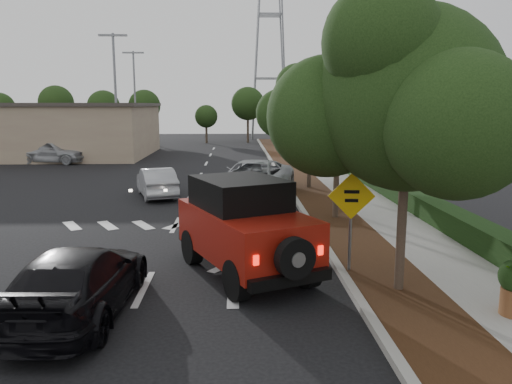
{
  "coord_description": "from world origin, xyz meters",
  "views": [
    {
      "loc": [
        2.08,
        -10.69,
        4.06
      ],
      "look_at": [
        2.63,
        3.0,
        1.65
      ],
      "focal_mm": 35.0,
      "sensor_mm": 36.0,
      "label": 1
    }
  ],
  "objects": [
    {
      "name": "black_suv_oncoming",
      "position": [
        -1.0,
        -1.32,
        0.68
      ],
      "size": [
        2.09,
        4.74,
        1.35
      ],
      "primitive_type": "imported",
      "rotation": [
        0.0,
        0.0,
        3.1
      ],
      "color": "black",
      "rests_on": "ground"
    },
    {
      "name": "silver_sedan_oncoming",
      "position": [
        -1.47,
        11.45,
        0.65
      ],
      "size": [
        2.46,
        4.16,
        1.3
      ],
      "primitive_type": "imported",
      "rotation": [
        0.0,
        0.0,
        3.44
      ],
      "color": "#ADAEB5",
      "rests_on": "ground"
    },
    {
      "name": "street_tree_far",
      "position": [
        5.6,
        13.0,
        0.0
      ],
      "size": [
        3.4,
        3.4,
        5.62
      ],
      "primitive_type": null,
      "color": "black",
      "rests_on": "ground"
    },
    {
      "name": "light_pole_b",
      "position": [
        -7.5,
        38.0,
        0.0
      ],
      "size": [
        2.0,
        0.22,
        9.0
      ],
      "primitive_type": null,
      "color": "slate",
      "rests_on": "ground"
    },
    {
      "name": "speed_hump_sign",
      "position": [
        4.8,
        0.76,
        1.64
      ],
      "size": [
        1.11,
        0.14,
        2.37
      ],
      "rotation": [
        0.0,
        0.0,
        -0.1
      ],
      "color": "slate",
      "rests_on": "ground"
    },
    {
      "name": "sidewalk",
      "position": [
        7.5,
        12.0,
        0.06
      ],
      "size": [
        2.0,
        70.0,
        0.12
      ],
      "primitive_type": "cube",
      "color": "gray",
      "rests_on": "ground"
    },
    {
      "name": "curb",
      "position": [
        4.6,
        12.0,
        0.07
      ],
      "size": [
        0.2,
        70.0,
        0.15
      ],
      "primitive_type": "cube",
      "color": "#9E9B93",
      "rests_on": "ground"
    },
    {
      "name": "red_jeep",
      "position": [
        2.21,
        1.08,
        1.17
      ],
      "size": [
        3.53,
        4.73,
        2.31
      ],
      "rotation": [
        0.0,
        0.0,
        0.43
      ],
      "color": "black",
      "rests_on": "ground"
    },
    {
      "name": "light_pole_a",
      "position": [
        -6.5,
        26.0,
        0.0
      ],
      "size": [
        2.0,
        0.22,
        9.0
      ],
      "primitive_type": null,
      "color": "slate",
      "rests_on": "ground"
    },
    {
      "name": "silver_suv_ahead",
      "position": [
        2.85,
        11.12,
        0.8
      ],
      "size": [
        4.36,
        6.33,
        1.61
      ],
      "primitive_type": "imported",
      "rotation": [
        0.0,
        0.0,
        -0.32
      ],
      "color": "#ABAFB3",
      "rests_on": "ground"
    },
    {
      "name": "planting_strip",
      "position": [
        5.6,
        12.0,
        0.06
      ],
      "size": [
        1.8,
        70.0,
        0.12
      ],
      "primitive_type": "cube",
      "color": "black",
      "rests_on": "ground"
    },
    {
      "name": "ground",
      "position": [
        0.0,
        0.0,
        0.0
      ],
      "size": [
        120.0,
        120.0,
        0.0
      ],
      "primitive_type": "plane",
      "color": "black",
      "rests_on": "ground"
    },
    {
      "name": "transmission_tower",
      "position": [
        6.0,
        48.0,
        0.0
      ],
      "size": [
        7.0,
        4.0,
        28.0
      ],
      "primitive_type": null,
      "color": "slate",
      "rests_on": "ground"
    },
    {
      "name": "street_tree_near",
      "position": [
        5.6,
        -0.5,
        0.0
      ],
      "size": [
        3.8,
        3.8,
        5.92
      ],
      "primitive_type": null,
      "color": "black",
      "rests_on": "ground"
    },
    {
      "name": "hedge",
      "position": [
        8.9,
        12.0,
        0.4
      ],
      "size": [
        0.8,
        70.0,
        0.8
      ],
      "primitive_type": "cube",
      "color": "black",
      "rests_on": "ground"
    },
    {
      "name": "commercial_building",
      "position": [
        -16.0,
        30.0,
        2.0
      ],
      "size": [
        22.0,
        12.0,
        4.0
      ],
      "primitive_type": "cube",
      "color": "gray",
      "rests_on": "ground"
    },
    {
      "name": "street_tree_mid",
      "position": [
        5.6,
        6.5,
        0.0
      ],
      "size": [
        3.2,
        3.2,
        5.32
      ],
      "primitive_type": null,
      "color": "black",
      "rests_on": "ground"
    },
    {
      "name": "parked_suv",
      "position": [
        -10.78,
        24.64,
        0.84
      ],
      "size": [
        5.23,
        3.01,
        1.68
      ],
      "primitive_type": "imported",
      "rotation": [
        0.0,
        0.0,
        1.35
      ],
      "color": "#A5A7AC",
      "rests_on": "ground"
    }
  ]
}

